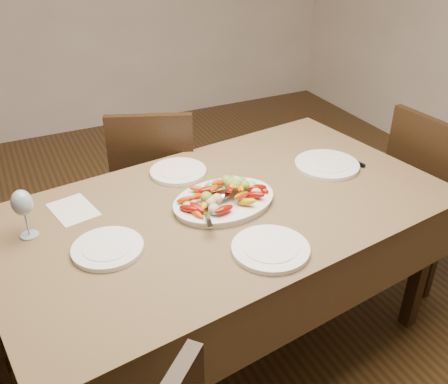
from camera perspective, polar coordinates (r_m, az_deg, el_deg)
name	(u,v)px	position (r m, az deg, el deg)	size (l,w,h in m)	color
floor	(218,368)	(2.39, -0.67, -19.46)	(6.00, 6.00, 0.00)	#392511
dining_table	(224,277)	(2.25, 0.00, -9.72)	(1.84, 1.04, 0.76)	brown
chair_far	(156,182)	(2.79, -7.75, 1.09)	(0.42, 0.42, 0.95)	black
chair_right	(438,195)	(2.88, 23.23, -0.35)	(0.42, 0.42, 0.95)	black
serving_platter	(224,202)	(2.02, 0.00, -1.16)	(0.42, 0.31, 0.02)	white
roasted_vegetables	(224,190)	(1.99, 0.00, 0.23)	(0.35, 0.23, 0.09)	#830A02
serving_spoon	(215,203)	(1.95, -0.98, -1.27)	(0.28, 0.06, 0.03)	#9EA0A8
plate_left	(108,249)	(1.82, -13.15, -6.32)	(0.25, 0.25, 0.02)	white
plate_right	(327,165)	(2.36, 11.67, 3.05)	(0.30, 0.30, 0.02)	white
plate_far	(178,172)	(2.27, -5.26, 2.32)	(0.25, 0.25, 0.02)	white
plate_near	(270,249)	(1.78, 5.33, -6.51)	(0.28, 0.28, 0.02)	white
wine_glass	(24,213)	(1.93, -21.87, -2.20)	(0.08, 0.08, 0.20)	#8C99A5
menu_card	(73,210)	(2.08, -16.86, -1.94)	(0.15, 0.21, 0.00)	silver
table_knife	(350,160)	(2.44, 14.16, 3.58)	(0.02, 0.20, 0.01)	#9EA0A8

